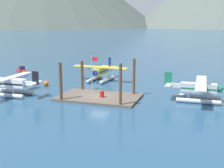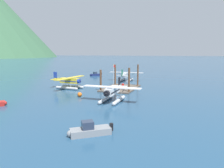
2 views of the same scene
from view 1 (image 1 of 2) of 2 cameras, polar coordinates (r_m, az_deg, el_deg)
The scene contains 13 objects.
ground_plane at distance 42.76m, azimuth -2.51°, elevation -2.71°, with size 1200.00×1200.00×0.00m, color navy.
dock_platform at distance 42.72m, azimuth -2.51°, elevation -2.51°, with size 11.47×7.10×0.30m, color brown.
piling_near_left at distance 40.98m, azimuth -9.79°, elevation 0.35°, with size 0.44×0.44×5.40m, color brown.
piling_near_right at distance 37.88m, azimuth 1.63°, elevation -0.25°, with size 0.38×0.38×5.66m, color brown.
piling_far_left at distance 46.81m, azimuth -5.74°, elevation 1.55°, with size 0.45×0.45×4.79m, color brown.
piling_far_right at distance 43.61m, azimuth 4.20°, elevation 1.28°, with size 0.41×0.41×5.51m, color brown.
flagpole at distance 43.61m, azimuth -3.72°, elevation 2.68°, with size 0.95×0.10×5.58m.
fuel_drum at distance 42.03m, azimuth -1.94°, elevation -1.93°, with size 0.62×0.62×0.88m.
mooring_buoy at distance 51.65m, azimuth -12.49°, elevation 0.12°, with size 0.88×0.88×0.88m, color orange.
seaplane_white_port_aft at distance 46.30m, azimuth -18.78°, elevation -0.19°, with size 7.98×10.43×3.84m.
seaplane_silver_stbd_fwd at distance 42.39m, azimuth 16.23°, elevation -1.13°, with size 7.98×10.43×3.84m.
seaplane_yellow_bow_left at distance 54.40m, azimuth -2.14°, elevation 2.22°, with size 10.47×7.97×3.84m.
boat_red_open_west at distance 65.74m, azimuth -16.87°, elevation 2.47°, with size 4.03×4.03×1.50m.
Camera 1 is at (14.82, -38.58, 10.98)m, focal length 47.83 mm.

